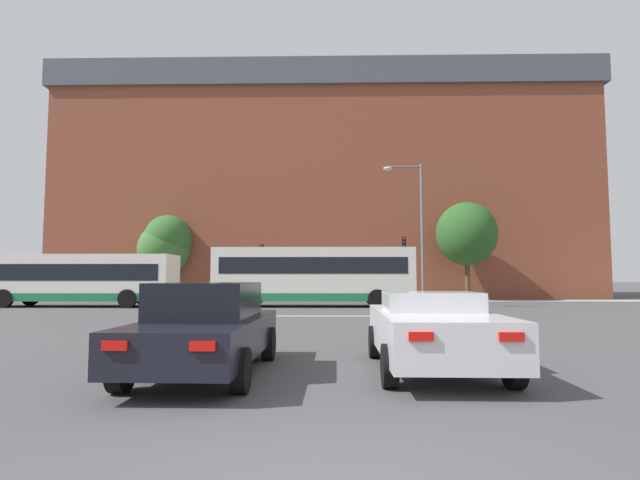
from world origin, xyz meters
TOP-DOWN VIEW (x-y plane):
  - stop_line_strip at (0.00, 17.80)m, footprint 7.55×0.30m
  - far_pavement at (0.00, 32.35)m, footprint 68.39×2.50m
  - brick_civic_building at (-0.52, 42.21)m, footprint 45.02×14.72m
  - car_saloon_left at (-2.05, 4.99)m, footprint 1.95×4.64m
  - car_roadster_right at (1.80, 5.37)m, footprint 2.05×4.51m
  - bus_crossing_lead at (-0.92, 24.75)m, footprint 11.15×2.68m
  - bus_crossing_trailing at (-14.22, 24.41)m, footprint 10.88×2.68m
  - traffic_light_far_left at (-4.88, 31.91)m, footprint 0.26×0.31m
  - traffic_light_far_right at (5.18, 31.41)m, footprint 0.26×0.31m
  - street_lamp_junction at (4.66, 23.52)m, footprint 2.16×0.36m
  - pedestrian_waiting at (-8.62, 32.85)m, footprint 0.46×0.38m
  - pedestrian_walking_east at (-2.75, 32.91)m, footprint 0.43×0.29m
  - pedestrian_walking_west at (-7.24, 31.91)m, footprint 0.41×0.45m
  - tree_by_building at (9.85, 32.56)m, footprint 4.35×4.35m
  - tree_kerbside at (-12.48, 34.53)m, footprint 3.64×3.64m
  - tree_distant at (-12.79, 34.58)m, footprint 3.96×3.96m

SIDE VIEW (x-z plane):
  - stop_line_strip at x=0.00m, z-range 0.00..0.01m
  - far_pavement at x=0.00m, z-range 0.00..0.01m
  - car_roadster_right at x=1.80m, z-range 0.03..1.38m
  - car_saloon_left at x=-2.05m, z-range 0.00..1.53m
  - pedestrian_walking_east at x=-2.75m, z-range 0.12..1.69m
  - pedestrian_waiting at x=-8.62m, z-range 0.13..1.75m
  - pedestrian_walking_west at x=-7.24m, z-range 0.16..1.91m
  - bus_crossing_trailing at x=-14.22m, z-range 0.10..3.01m
  - bus_crossing_lead at x=-0.92m, z-range 0.12..3.41m
  - traffic_light_far_left at x=-4.88m, z-range 0.70..4.70m
  - traffic_light_far_right at x=5.18m, z-range 0.75..5.24m
  - tree_distant at x=-12.79m, z-range 0.84..6.70m
  - tree_kerbside at x=-12.48m, z-range 1.29..7.74m
  - street_lamp_junction at x=4.66m, z-range 0.82..8.65m
  - tree_by_building at x=9.85m, z-range 1.24..8.31m
  - brick_civic_building at x=-0.52m, z-range -0.78..20.10m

